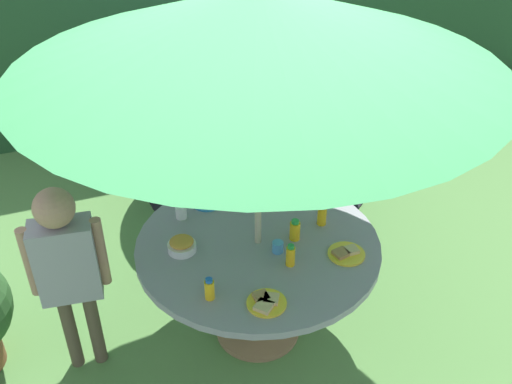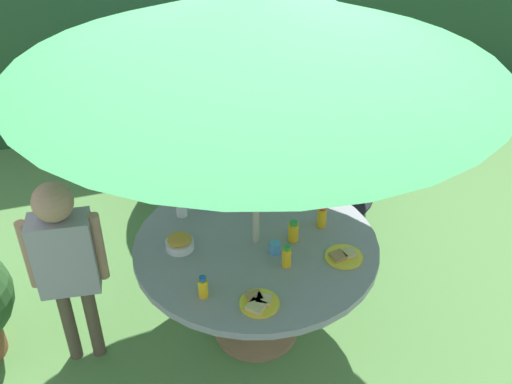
% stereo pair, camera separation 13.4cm
% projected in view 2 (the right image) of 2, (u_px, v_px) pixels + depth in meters
% --- Properties ---
extents(ground_plane, '(10.00, 10.00, 0.02)m').
position_uv_depth(ground_plane, '(256.00, 331.00, 3.52)').
color(ground_plane, '#548442').
extents(hedge_backdrop, '(9.00, 0.70, 1.87)m').
position_uv_depth(hedge_backdrop, '(155.00, 23.00, 5.51)').
color(hedge_backdrop, '#234C28').
rests_on(hedge_backdrop, ground_plane).
extents(garden_table, '(1.33, 1.33, 0.69)m').
position_uv_depth(garden_table, '(256.00, 257.00, 3.19)').
color(garden_table, '#93704C').
rests_on(garden_table, ground_plane).
extents(patio_umbrella, '(2.23, 2.23, 2.04)m').
position_uv_depth(patio_umbrella, '(256.00, 28.00, 2.48)').
color(patio_umbrella, '#B7AD8C').
rests_on(patio_umbrella, ground_plane).
extents(wooden_chair, '(0.66, 0.65, 0.94)m').
position_uv_depth(wooden_chair, '(277.00, 149.00, 4.28)').
color(wooden_chair, '#93704C').
rests_on(wooden_chair, ground_plane).
extents(dome_tent, '(1.92, 1.92, 1.61)m').
position_uv_depth(dome_tent, '(266.00, 91.00, 4.52)').
color(dome_tent, teal).
rests_on(dome_tent, ground_plane).
extents(child_in_pink_shirt, '(0.32, 0.39, 1.27)m').
position_uv_depth(child_in_pink_shirt, '(281.00, 144.00, 3.78)').
color(child_in_pink_shirt, brown).
rests_on(child_in_pink_shirt, ground_plane).
extents(child_in_grey_shirt, '(0.40, 0.20, 1.18)m').
position_uv_depth(child_in_grey_shirt, '(65.00, 254.00, 2.94)').
color(child_in_grey_shirt, brown).
rests_on(child_in_grey_shirt, ground_plane).
extents(snack_bowl, '(0.15, 0.15, 0.08)m').
position_uv_depth(snack_bowl, '(180.00, 243.00, 3.06)').
color(snack_bowl, white).
rests_on(snack_bowl, garden_table).
extents(plate_near_left, '(0.19, 0.19, 0.03)m').
position_uv_depth(plate_near_left, '(259.00, 302.00, 2.73)').
color(plate_near_left, yellow).
rests_on(plate_near_left, garden_table).
extents(plate_near_right, '(0.18, 0.18, 0.03)m').
position_uv_depth(plate_near_right, '(209.00, 200.00, 3.44)').
color(plate_near_right, '#338CD8').
rests_on(plate_near_right, garden_table).
extents(plate_mid_right, '(0.20, 0.20, 0.03)m').
position_uv_depth(plate_mid_right, '(344.00, 256.00, 3.01)').
color(plate_mid_right, yellow).
rests_on(plate_mid_right, garden_table).
extents(juice_bottle_far_left, '(0.05, 0.05, 0.13)m').
position_uv_depth(juice_bottle_far_left, '(322.00, 217.00, 3.21)').
color(juice_bottle_far_left, yellow).
rests_on(juice_bottle_far_left, garden_table).
extents(juice_bottle_far_right, '(0.06, 0.06, 0.12)m').
position_uv_depth(juice_bottle_far_right, '(293.00, 231.00, 3.11)').
color(juice_bottle_far_right, yellow).
rests_on(juice_bottle_far_right, garden_table).
extents(juice_bottle_center_front, '(0.05, 0.05, 0.11)m').
position_uv_depth(juice_bottle_center_front, '(273.00, 184.00, 3.52)').
color(juice_bottle_center_front, yellow).
rests_on(juice_bottle_center_front, garden_table).
extents(juice_bottle_center_back, '(0.05, 0.05, 0.12)m').
position_uv_depth(juice_bottle_center_back, '(203.00, 287.00, 2.75)').
color(juice_bottle_center_back, yellow).
rests_on(juice_bottle_center_back, garden_table).
extents(juice_bottle_mid_left, '(0.05, 0.05, 0.13)m').
position_uv_depth(juice_bottle_mid_left, '(287.00, 257.00, 2.93)').
color(juice_bottle_mid_left, yellow).
rests_on(juice_bottle_mid_left, garden_table).
extents(cup_near, '(0.06, 0.06, 0.06)m').
position_uv_depth(cup_near, '(275.00, 248.00, 3.04)').
color(cup_near, '#4C99D8').
rests_on(cup_near, garden_table).
extents(cup_far, '(0.06, 0.06, 0.07)m').
position_uv_depth(cup_far, '(182.00, 210.00, 3.31)').
color(cup_far, white).
rests_on(cup_far, garden_table).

